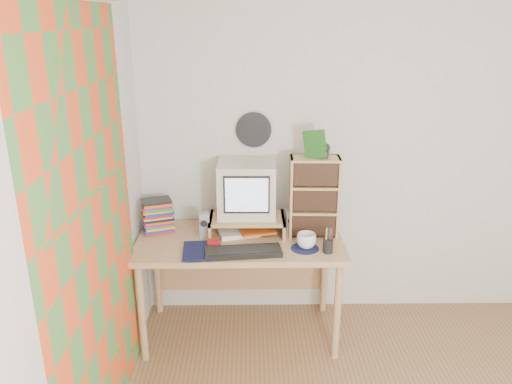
{
  "coord_description": "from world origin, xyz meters",
  "views": [
    {
      "loc": [
        -0.96,
        -1.73,
        2.18
      ],
      "look_at": [
        -0.92,
        1.33,
        1.11
      ],
      "focal_mm": 35.0,
      "sensor_mm": 36.0,
      "label": 1
    }
  ],
  "objects_px": {
    "mug": "(306,241)",
    "cd_rack": "(314,197)",
    "crt_monitor": "(247,189)",
    "keyboard": "(243,252)",
    "desk": "(240,252)",
    "dvd_stack": "(158,213)",
    "diary": "(183,250)"
  },
  "relations": [
    {
      "from": "mug",
      "to": "cd_rack",
      "type": "bearing_deg",
      "value": 72.65
    },
    {
      "from": "crt_monitor",
      "to": "keyboard",
      "type": "height_order",
      "value": "crt_monitor"
    },
    {
      "from": "desk",
      "to": "keyboard",
      "type": "distance_m",
      "value": 0.34
    },
    {
      "from": "dvd_stack",
      "to": "diary",
      "type": "height_order",
      "value": "dvd_stack"
    },
    {
      "from": "cd_rack",
      "to": "diary",
      "type": "xyz_separation_m",
      "value": [
        -0.87,
        -0.29,
        -0.25
      ]
    },
    {
      "from": "mug",
      "to": "diary",
      "type": "distance_m",
      "value": 0.8
    },
    {
      "from": "desk",
      "to": "diary",
      "type": "height_order",
      "value": "diary"
    },
    {
      "from": "desk",
      "to": "keyboard",
      "type": "xyz_separation_m",
      "value": [
        0.03,
        -0.3,
        0.15
      ]
    },
    {
      "from": "diary",
      "to": "cd_rack",
      "type": "bearing_deg",
      "value": 14.04
    },
    {
      "from": "diary",
      "to": "dvd_stack",
      "type": "bearing_deg",
      "value": 116.68
    },
    {
      "from": "keyboard",
      "to": "diary",
      "type": "relative_size",
      "value": 1.98
    },
    {
      "from": "dvd_stack",
      "to": "cd_rack",
      "type": "xyz_separation_m",
      "value": [
        1.08,
        -0.06,
        0.14
      ]
    },
    {
      "from": "crt_monitor",
      "to": "diary",
      "type": "height_order",
      "value": "crt_monitor"
    },
    {
      "from": "dvd_stack",
      "to": "diary",
      "type": "relative_size",
      "value": 1.15
    },
    {
      "from": "keyboard",
      "to": "desk",
      "type": "bearing_deg",
      "value": 89.17
    },
    {
      "from": "keyboard",
      "to": "diary",
      "type": "xyz_separation_m",
      "value": [
        -0.39,
        0.02,
        0.01
      ]
    },
    {
      "from": "crt_monitor",
      "to": "keyboard",
      "type": "distance_m",
      "value": 0.48
    },
    {
      "from": "desk",
      "to": "diary",
      "type": "distance_m",
      "value": 0.48
    },
    {
      "from": "crt_monitor",
      "to": "mug",
      "type": "bearing_deg",
      "value": -36.15
    },
    {
      "from": "diary",
      "to": "mug",
      "type": "bearing_deg",
      "value": 0.7
    },
    {
      "from": "desk",
      "to": "dvd_stack",
      "type": "distance_m",
      "value": 0.64
    },
    {
      "from": "desk",
      "to": "cd_rack",
      "type": "distance_m",
      "value": 0.65
    },
    {
      "from": "desk",
      "to": "keyboard",
      "type": "bearing_deg",
      "value": -84.85
    },
    {
      "from": "keyboard",
      "to": "mug",
      "type": "xyz_separation_m",
      "value": [
        0.41,
        0.09,
        0.03
      ]
    },
    {
      "from": "dvd_stack",
      "to": "mug",
      "type": "distance_m",
      "value": 1.06
    },
    {
      "from": "keyboard",
      "to": "diary",
      "type": "distance_m",
      "value": 0.39
    },
    {
      "from": "dvd_stack",
      "to": "desk",
      "type": "bearing_deg",
      "value": -25.67
    },
    {
      "from": "crt_monitor",
      "to": "diary",
      "type": "bearing_deg",
      "value": -137.14
    },
    {
      "from": "mug",
      "to": "diary",
      "type": "bearing_deg",
      "value": -174.75
    },
    {
      "from": "dvd_stack",
      "to": "mug",
      "type": "xyz_separation_m",
      "value": [
        1.01,
        -0.28,
        -0.09
      ]
    },
    {
      "from": "crt_monitor",
      "to": "mug",
      "type": "relative_size",
      "value": 3.1
    },
    {
      "from": "crt_monitor",
      "to": "cd_rack",
      "type": "bearing_deg",
      "value": -8.51
    }
  ]
}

